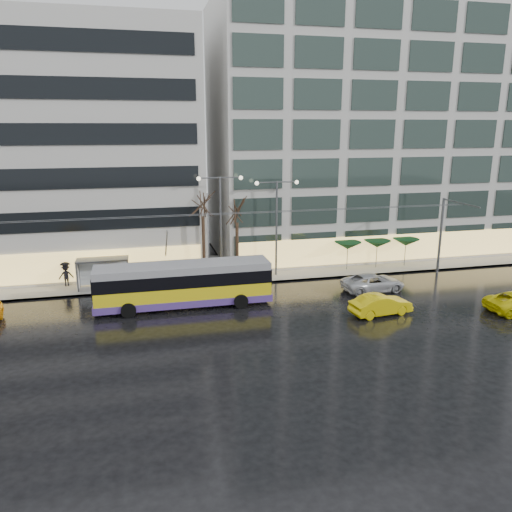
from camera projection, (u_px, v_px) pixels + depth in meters
name	position (u px, v px, depth m)	size (l,w,h in m)	color
ground	(219.00, 329.00, 33.73)	(140.00, 140.00, 0.00)	black
sidewalk	(216.00, 269.00, 47.33)	(80.00, 10.00, 0.15)	gray
kerb	(225.00, 285.00, 42.67)	(80.00, 0.10, 0.15)	slate
building_left	(9.00, 150.00, 45.24)	(34.00, 14.00, 22.00)	beige
building_right	(366.00, 132.00, 52.64)	(32.00, 14.00, 25.00)	beige
trolleybus	(184.00, 286.00, 37.46)	(13.08, 5.12, 6.06)	yellow
catenary	(214.00, 241.00, 40.35)	(42.24, 5.12, 7.00)	#595B60
bus_shelter	(98.00, 266.00, 41.43)	(4.20, 1.60, 2.51)	#595B60
street_lamp_near	(221.00, 213.00, 42.82)	(3.96, 0.36, 9.03)	#595B60
street_lamp_far	(277.00, 214.00, 44.00)	(3.96, 0.36, 8.53)	#595B60
tree_a	(203.00, 201.00, 42.40)	(3.20, 3.20, 8.40)	black
tree_b	(237.00, 207.00, 43.43)	(3.20, 3.20, 7.70)	black
parasol_a	(348.00, 246.00, 46.57)	(2.50, 2.50, 2.65)	#595B60
parasol_b	(377.00, 244.00, 47.24)	(2.50, 2.50, 2.65)	#595B60
parasol_c	(406.00, 242.00, 47.91)	(2.50, 2.50, 2.65)	#595B60
taxi_b	(381.00, 305.00, 36.06)	(1.60, 4.58, 1.51)	yellow
sedan_silver	(373.00, 283.00, 41.23)	(2.42, 5.24, 1.46)	silver
pedestrian_a	(150.00, 271.00, 41.31)	(1.28, 1.29, 2.19)	black
pedestrian_b	(154.00, 278.00, 41.53)	(0.95, 0.83, 1.68)	black
pedestrian_c	(66.00, 273.00, 41.98)	(1.31, 0.95, 2.11)	black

